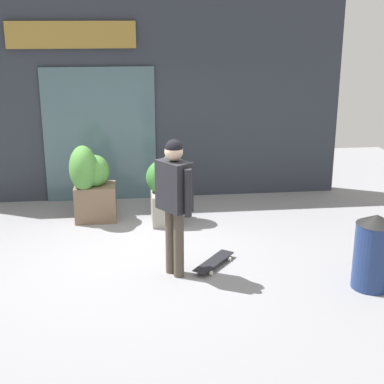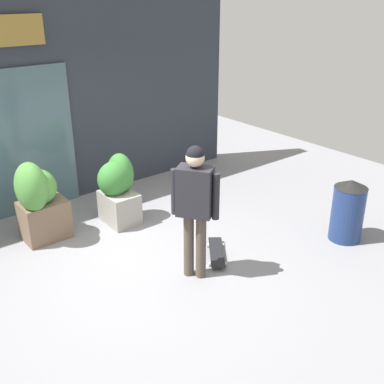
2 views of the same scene
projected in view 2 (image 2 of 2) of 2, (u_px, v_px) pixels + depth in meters
The scene contains 7 objects.
ground_plane at pixel (147, 264), 6.38m from camera, with size 12.00×12.00×0.00m, color gray.
building_facade at pixel (47, 104), 7.63m from camera, with size 7.13×0.31×3.41m.
skateboarder at pixel (195, 199), 5.71m from camera, with size 0.46×0.51×1.75m.
skateboard at pixel (217, 252), 6.54m from camera, with size 0.63×0.74×0.08m.
planter_box_left at pixel (118, 188), 7.32m from camera, with size 0.60×0.62×1.09m.
planter_box_right at pixel (39, 200), 6.75m from camera, with size 0.70×0.69×1.24m.
trash_bin at pixel (348, 210), 6.83m from camera, with size 0.47×0.47×0.94m.
Camera 2 is at (-2.94, -4.63, 3.45)m, focal length 44.34 mm.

